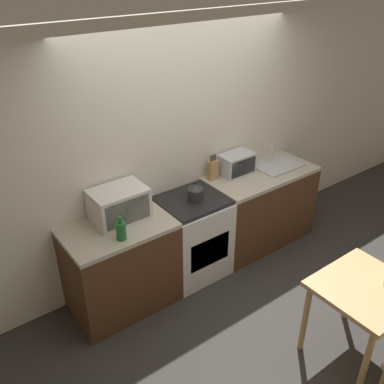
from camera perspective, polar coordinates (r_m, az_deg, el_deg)
The scene contains 12 objects.
ground_plane at distance 4.36m, azimuth 8.73°, elevation -15.38°, with size 16.00×16.00×0.00m, color #33302D.
wall_back at distance 4.40m, azimuth -1.14°, elevation 5.94°, with size 10.00×0.06×2.60m.
counter_left_run at distance 4.16m, azimuth -9.38°, elevation -9.75°, with size 0.99×0.62×0.90m.
counter_right_run at distance 5.05m, azimuth 8.91°, elevation -2.00°, with size 1.29×0.62×0.90m.
stove_range at distance 4.50m, azimuth -0.02°, elevation -5.93°, with size 0.67×0.62×0.90m.
kettle at distance 4.21m, azimuth 0.45°, elevation 0.03°, with size 0.16×0.16×0.20m.
microwave at distance 3.93m, azimuth -9.70°, elevation -1.63°, with size 0.50×0.35×0.30m.
bottle at distance 3.69m, azimuth -9.44°, elevation -5.07°, with size 0.09×0.09×0.22m.
knife_block at distance 4.59m, azimuth 2.77°, elevation 2.98°, with size 0.11×0.07×0.29m.
toaster_oven at distance 4.73m, azimuth 5.95°, elevation 3.78°, with size 0.39×0.24×0.23m.
sink_basin at distance 5.00m, azimuth 11.42°, elevation 3.53°, with size 0.52×0.34×0.24m.
dining_table at distance 3.78m, azimuth 21.92°, elevation -12.89°, with size 0.75×0.70×0.75m.
Camera 1 is at (-2.33, -2.07, 3.05)m, focal length 40.00 mm.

